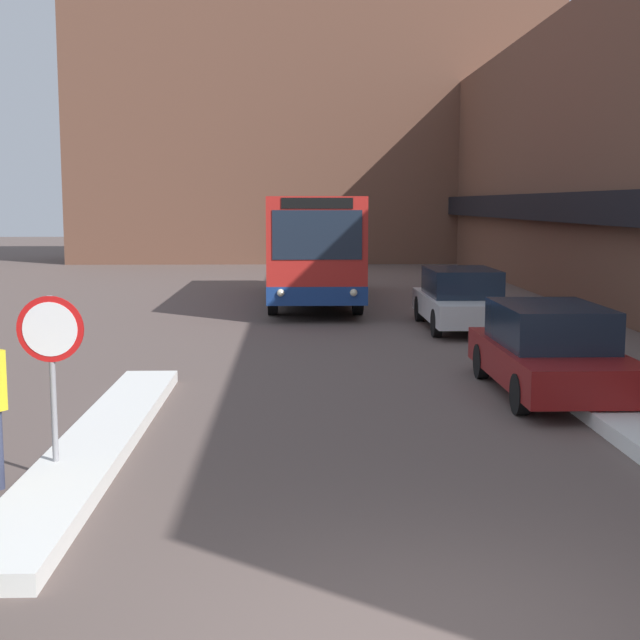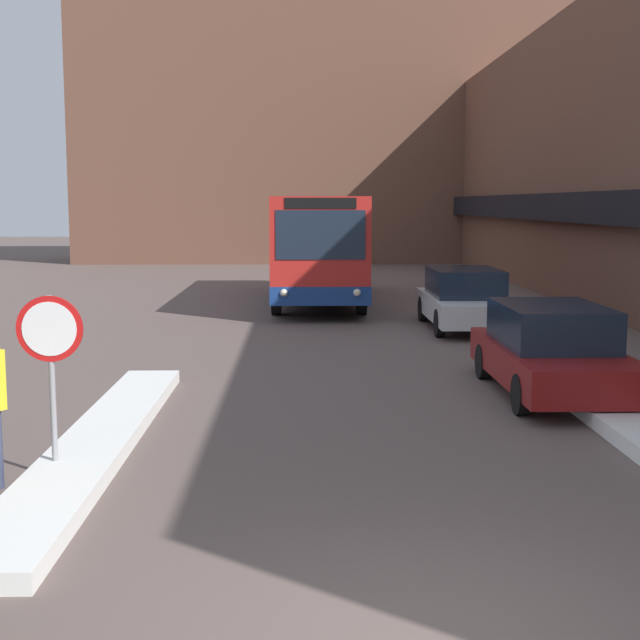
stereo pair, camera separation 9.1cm
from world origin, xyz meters
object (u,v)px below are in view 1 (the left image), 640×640
Objects in this scene: city_bus at (313,245)px; parked_car_middle at (461,298)px; stop_sign at (51,348)px; parked_car_front at (550,350)px.

city_bus reaches higher than parked_car_middle.
city_bus is 5.07× the size of stop_sign.
parked_car_front is at bearing -75.49° from city_bus.
parked_car_middle is at bearing -59.51° from city_bus.
city_bus is 2.38× the size of parked_car_front.
city_bus is at bearing 104.51° from parked_car_front.
parked_car_middle is at bearing 90.00° from parked_car_front.
parked_car_front is 2.14× the size of stop_sign.
stop_sign is at bearing -147.83° from parked_car_front.
parked_car_front is 0.97× the size of parked_car_middle.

